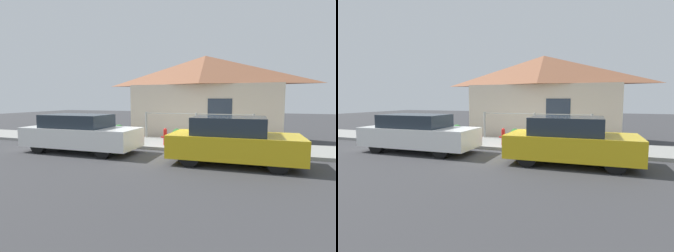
# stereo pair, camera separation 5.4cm
# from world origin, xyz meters

# --- Properties ---
(ground_plane) EXTENTS (60.00, 60.00, 0.00)m
(ground_plane) POSITION_xyz_m (0.00, 0.00, 0.00)
(ground_plane) COLOR #38383A
(sidewalk) EXTENTS (24.00, 2.40, 0.12)m
(sidewalk) POSITION_xyz_m (0.00, 1.20, 0.06)
(sidewalk) COLOR gray
(sidewalk) RESTS_ON ground_plane
(house) EXTENTS (7.64, 2.23, 4.06)m
(house) POSITION_xyz_m (0.00, 4.05, 3.16)
(house) COLOR beige
(house) RESTS_ON ground_plane
(fence) EXTENTS (4.90, 0.10, 1.20)m
(fence) POSITION_xyz_m (0.00, 2.25, 0.78)
(fence) COLOR #999993
(fence) RESTS_ON sidewalk
(car_left) EXTENTS (4.24, 1.65, 1.36)m
(car_left) POSITION_xyz_m (-3.49, -1.17, 0.69)
(car_left) COLOR white
(car_left) RESTS_ON ground_plane
(car_right) EXTENTS (3.78, 1.83, 1.39)m
(car_right) POSITION_xyz_m (1.88, -1.17, 0.69)
(car_right) COLOR gold
(car_right) RESTS_ON ground_plane
(fire_hydrant) EXTENTS (0.33, 0.15, 0.66)m
(fire_hydrant) POSITION_xyz_m (-0.85, 0.55, 0.47)
(fire_hydrant) COLOR red
(fire_hydrant) RESTS_ON sidewalk
(potted_plant_near_hydrant) EXTENTS (0.44, 0.44, 0.54)m
(potted_plant_near_hydrant) POSITION_xyz_m (-0.70, 1.64, 0.42)
(potted_plant_near_hydrant) COLOR brown
(potted_plant_near_hydrant) RESTS_ON sidewalk
(potted_plant_by_fence) EXTENTS (0.47, 0.47, 0.59)m
(potted_plant_by_fence) POSITION_xyz_m (-3.69, 1.93, 0.45)
(potted_plant_by_fence) COLOR #9E5638
(potted_plant_by_fence) RESTS_ON sidewalk
(potted_plant_corner) EXTENTS (0.52, 0.52, 0.61)m
(potted_plant_corner) POSITION_xyz_m (2.17, 1.49, 0.46)
(potted_plant_corner) COLOR slate
(potted_plant_corner) RESTS_ON sidewalk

